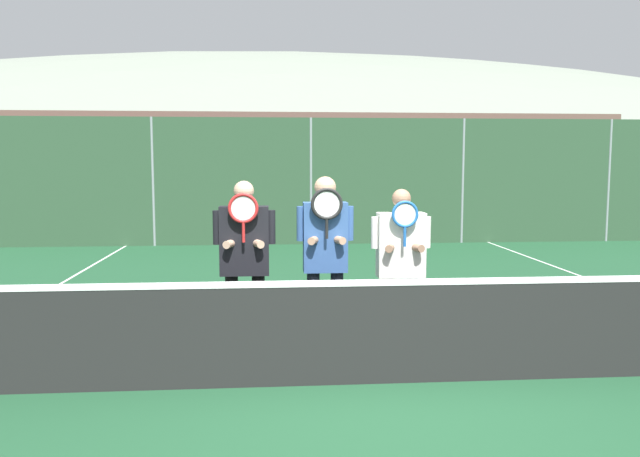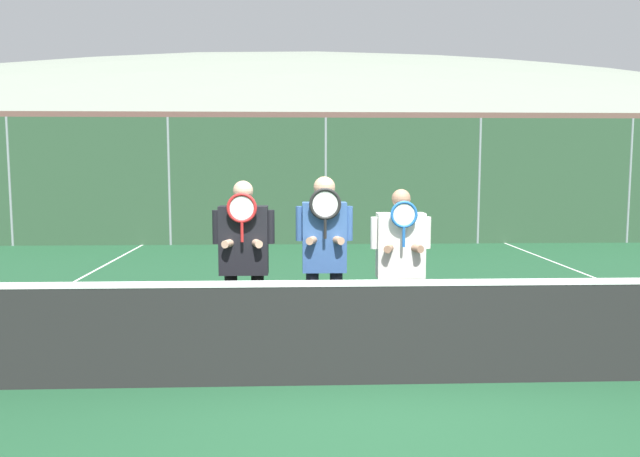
{
  "view_description": "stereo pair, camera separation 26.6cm",
  "coord_description": "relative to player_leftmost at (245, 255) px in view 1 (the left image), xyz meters",
  "views": [
    {
      "loc": [
        -0.99,
        -5.39,
        1.99
      ],
      "look_at": [
        -0.48,
        1.04,
        1.31
      ],
      "focal_mm": 35.0,
      "sensor_mm": 36.0,
      "label": 1
    },
    {
      "loc": [
        -0.73,
        -5.41,
        1.99
      ],
      "look_at": [
        -0.48,
        1.04,
        1.31
      ],
      "focal_mm": 35.0,
      "sensor_mm": 36.0,
      "label": 2
    }
  ],
  "objects": [
    {
      "name": "car_center",
      "position": [
        3.87,
        12.1,
        -0.19
      ],
      "size": [
        4.06,
        2.1,
        1.72
      ],
      "color": "silver",
      "rests_on": "ground_plane"
    },
    {
      "name": "hill_distant",
      "position": [
        1.25,
        58.3,
        -1.07
      ],
      "size": [
        121.5,
        67.5,
        23.62
      ],
      "color": "gray",
      "rests_on": "ground_plane"
    },
    {
      "name": "player_leftmost",
      "position": [
        0.0,
        0.0,
        0.0
      ],
      "size": [
        0.62,
        0.34,
        1.81
      ],
      "color": "black",
      "rests_on": "ground_plane"
    },
    {
      "name": "player_center_right",
      "position": [
        1.58,
        -0.01,
        -0.06
      ],
      "size": [
        0.61,
        0.34,
        1.72
      ],
      "color": "#56565B",
      "rests_on": "ground_plane"
    },
    {
      "name": "court_line_left_sideline",
      "position": [
        -3.19,
        2.18,
        -1.07
      ],
      "size": [
        0.05,
        16.0,
        0.01
      ],
      "primitive_type": "cube",
      "color": "white",
      "rests_on": "ground_plane"
    },
    {
      "name": "car_far_left",
      "position": [
        -6.38,
        12.0,
        -0.17
      ],
      "size": [
        4.41,
        1.95,
        1.77
      ],
      "color": "maroon",
      "rests_on": "ground_plane"
    },
    {
      "name": "tennis_net",
      "position": [
        1.25,
        -0.82,
        -0.58
      ],
      "size": [
        11.94,
        0.09,
        1.06
      ],
      "color": "gray",
      "rests_on": "ground_plane"
    },
    {
      "name": "player_center_left",
      "position": [
        0.81,
        0.0,
        0.03
      ],
      "size": [
        0.58,
        0.34,
        1.85
      ],
      "color": "#232838",
      "rests_on": "ground_plane"
    },
    {
      "name": "fence_back",
      "position": [
        1.25,
        8.88,
        0.46
      ],
      "size": [
        22.63,
        0.06,
        3.06
      ],
      "color": "gray",
      "rests_on": "ground_plane"
    },
    {
      "name": "car_left_of_center",
      "position": [
        -1.16,
        12.17,
        -0.14
      ],
      "size": [
        4.6,
        2.0,
        1.83
      ],
      "color": "#285638",
      "rests_on": "ground_plane"
    },
    {
      "name": "clubhouse_building",
      "position": [
        0.62,
        17.39,
        0.77
      ],
      "size": [
        23.49,
        5.5,
        3.65
      ],
      "color": "beige",
      "rests_on": "ground_plane"
    },
    {
      "name": "ground_plane",
      "position": [
        1.25,
        -0.82,
        -1.07
      ],
      "size": [
        120.0,
        120.0,
        0.0
      ],
      "primitive_type": "plane",
      "color": "#1E4C2D"
    }
  ]
}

